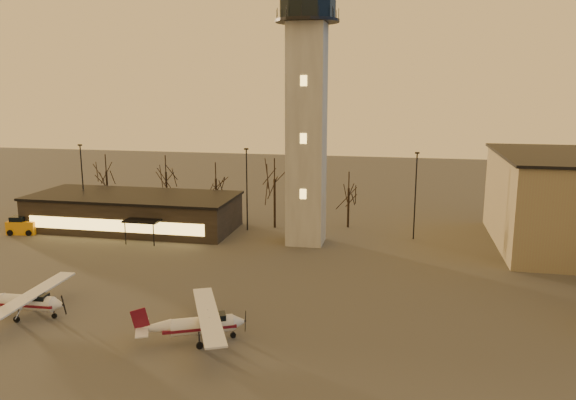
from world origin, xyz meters
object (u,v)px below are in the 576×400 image
(service_cart, at_px, (23,227))
(cessna_front, at_px, (204,328))
(control_tower, at_px, (307,97))
(terminal, at_px, (134,212))
(cessna_rear, at_px, (30,305))

(service_cart, bearing_deg, cessna_front, -45.24)
(control_tower, xyz_separation_m, service_cart, (-34.07, -3.01, -15.50))
(terminal, bearing_deg, control_tower, -5.15)
(cessna_rear, distance_m, service_cart, 27.52)
(cessna_front, bearing_deg, service_cart, 118.75)
(control_tower, distance_m, cessna_front, 30.40)
(service_cart, bearing_deg, terminal, 13.59)
(control_tower, relative_size, terminal, 1.28)
(terminal, distance_m, service_cart, 13.13)
(terminal, distance_m, cessna_rear, 27.25)
(control_tower, xyz_separation_m, cessna_front, (-2.71, -26.10, -15.35))
(control_tower, relative_size, cessna_front, 3.28)
(service_cart, bearing_deg, control_tower, -3.82)
(control_tower, distance_m, service_cart, 37.55)
(control_tower, height_order, cessna_front, control_tower)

